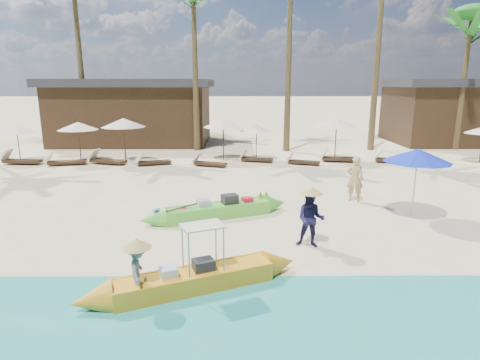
{
  "coord_description": "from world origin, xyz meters",
  "views": [
    {
      "loc": [
        -0.79,
        -10.36,
        4.04
      ],
      "look_at": [
        -0.74,
        2.0,
        1.05
      ],
      "focal_mm": 30.0,
      "sensor_mm": 36.0,
      "label": 1
    }
  ],
  "objects_px": {
    "green_canoe": "(217,210)",
    "tourist": "(355,179)",
    "blue_umbrella": "(418,155)",
    "yellow_canoe": "(194,279)"
  },
  "relations": [
    {
      "from": "green_canoe",
      "to": "tourist",
      "type": "relative_size",
      "value": 3.17
    },
    {
      "from": "tourist",
      "to": "blue_umbrella",
      "type": "height_order",
      "value": "blue_umbrella"
    },
    {
      "from": "green_canoe",
      "to": "yellow_canoe",
      "type": "height_order",
      "value": "yellow_canoe"
    },
    {
      "from": "yellow_canoe",
      "to": "tourist",
      "type": "xyz_separation_m",
      "value": [
        4.95,
        6.22,
        0.58
      ]
    },
    {
      "from": "green_canoe",
      "to": "tourist",
      "type": "bearing_deg",
      "value": -2.36
    },
    {
      "from": "yellow_canoe",
      "to": "blue_umbrella",
      "type": "bearing_deg",
      "value": 12.06
    },
    {
      "from": "blue_umbrella",
      "to": "yellow_canoe",
      "type": "bearing_deg",
      "value": -144.55
    },
    {
      "from": "green_canoe",
      "to": "tourist",
      "type": "distance_m",
      "value": 5.07
    },
    {
      "from": "yellow_canoe",
      "to": "green_canoe",
      "type": "bearing_deg",
      "value": 63.64
    },
    {
      "from": "green_canoe",
      "to": "yellow_canoe",
      "type": "distance_m",
      "value": 4.48
    }
  ]
}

